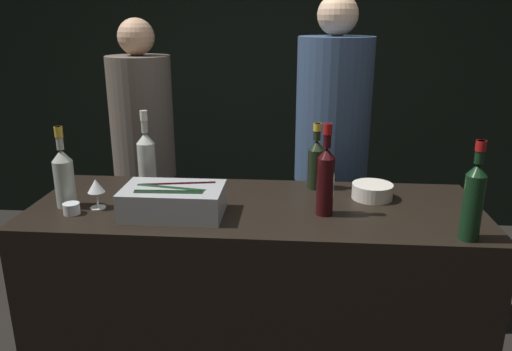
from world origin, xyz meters
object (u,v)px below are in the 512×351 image
(champagne_bottle, at_px, (316,161))
(person_blond_tee, at_px, (144,149))
(bowl_white, at_px, (372,191))
(red_wine_bottle_tall, at_px, (326,177))
(person_in_hoodie, at_px, (331,150))
(candle_votive, at_px, (72,209))
(ice_bin_with_bottles, at_px, (173,199))
(red_wine_bottle_burgundy, at_px, (473,198))
(rose_wine_bottle, at_px, (64,175))
(white_wine_bottle, at_px, (147,160))
(wine_glass, at_px, (96,187))

(champagne_bottle, bearing_deg, person_blond_tee, 146.74)
(bowl_white, height_order, red_wine_bottle_tall, red_wine_bottle_tall)
(red_wine_bottle_tall, bearing_deg, person_in_hoodie, 84.47)
(candle_votive, height_order, red_wine_bottle_tall, red_wine_bottle_tall)
(candle_votive, bearing_deg, person_blond_tee, 91.38)
(ice_bin_with_bottles, xyz_separation_m, person_blond_tee, (-0.44, 1.04, -0.07))
(red_wine_bottle_burgundy, bearing_deg, person_blond_tee, 142.53)
(ice_bin_with_bottles, height_order, champagne_bottle, champagne_bottle)
(red_wine_bottle_tall, bearing_deg, rose_wine_bottle, 179.87)
(rose_wine_bottle, distance_m, person_in_hoodie, 1.39)
(ice_bin_with_bottles, bearing_deg, red_wine_bottle_tall, 5.03)
(rose_wine_bottle, relative_size, red_wine_bottle_tall, 0.92)
(person_in_hoodie, bearing_deg, red_wine_bottle_burgundy, 165.87)
(bowl_white, bearing_deg, red_wine_bottle_tall, -137.14)
(ice_bin_with_bottles, height_order, bowl_white, ice_bin_with_bottles)
(person_in_hoodie, bearing_deg, champagne_bottle, 130.13)
(ice_bin_with_bottles, xyz_separation_m, champagne_bottle, (0.58, 0.38, 0.06))
(ice_bin_with_bottles, height_order, red_wine_bottle_burgundy, red_wine_bottle_burgundy)
(bowl_white, relative_size, candle_votive, 2.65)
(red_wine_bottle_burgundy, relative_size, person_in_hoodie, 0.20)
(champagne_bottle, distance_m, red_wine_bottle_burgundy, 0.74)
(white_wine_bottle, bearing_deg, ice_bin_with_bottles, -55.44)
(ice_bin_with_bottles, bearing_deg, bowl_white, 17.29)
(bowl_white, distance_m, red_wine_bottle_burgundy, 0.50)
(candle_votive, distance_m, rose_wine_bottle, 0.15)
(bowl_white, height_order, champagne_bottle, champagne_bottle)
(white_wine_bottle, height_order, person_in_hoodie, person_in_hoodie)
(bowl_white, height_order, white_wine_bottle, white_wine_bottle)
(bowl_white, height_order, wine_glass, wine_glass)
(rose_wine_bottle, bearing_deg, bowl_white, 8.81)
(candle_votive, xyz_separation_m, red_wine_bottle_burgundy, (1.52, -0.12, 0.13))
(bowl_white, bearing_deg, red_wine_bottle_burgundy, -54.37)
(candle_votive, height_order, champagne_bottle, champagne_bottle)
(white_wine_bottle, height_order, red_wine_bottle_tall, same)
(red_wine_bottle_tall, bearing_deg, champagne_bottle, 94.52)
(wine_glass, xyz_separation_m, candle_votive, (-0.08, -0.07, -0.07))
(wine_glass, xyz_separation_m, red_wine_bottle_tall, (0.94, 0.01, 0.06))
(person_in_hoodie, bearing_deg, ice_bin_with_bottles, 103.57)
(wine_glass, relative_size, white_wine_bottle, 0.34)
(candle_votive, distance_m, red_wine_bottle_burgundy, 1.53)
(ice_bin_with_bottles, height_order, white_wine_bottle, white_wine_bottle)
(rose_wine_bottle, bearing_deg, person_in_hoodie, 34.42)
(champagne_bottle, bearing_deg, candle_votive, -157.89)
(wine_glass, height_order, champagne_bottle, champagne_bottle)
(red_wine_bottle_tall, relative_size, person_in_hoodie, 0.20)
(red_wine_bottle_burgundy, xyz_separation_m, person_in_hoodie, (-0.43, 0.99, -0.09))
(bowl_white, bearing_deg, rose_wine_bottle, -171.19)
(red_wine_bottle_tall, distance_m, person_blond_tee, 1.45)
(champagne_bottle, xyz_separation_m, person_blond_tee, (-1.02, 0.67, -0.13))
(champagne_bottle, relative_size, red_wine_bottle_tall, 0.82)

